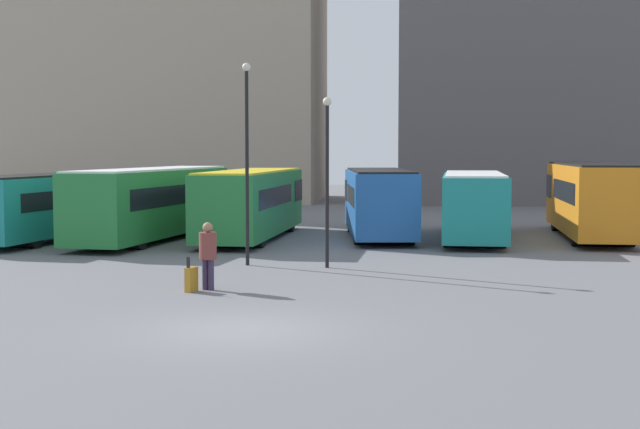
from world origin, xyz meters
name	(u,v)px	position (x,y,z in m)	size (l,w,h in m)	color
ground_plane	(243,330)	(0.00, 0.00, 0.00)	(160.00, 160.00, 0.00)	slate
building_block_left	(131,23)	(-17.65, 49.52, 13.62)	(29.27, 13.35, 27.25)	tan
bus_0	(60,203)	(-11.45, 18.88, 1.55)	(4.20, 12.45, 2.82)	#19847F
bus_1	(154,201)	(-7.24, 18.72, 1.67)	(4.08, 12.47, 3.05)	#237A38
bus_2	(252,201)	(-3.13, 19.50, 1.61)	(3.11, 11.24, 2.96)	#237A38
bus_3	(379,201)	(2.32, 20.36, 1.61)	(3.53, 9.39, 2.98)	#1E56A3
bus_4	(474,203)	(6.37, 19.89, 1.56)	(3.12, 10.23, 2.86)	#19847F
bus_5	(590,197)	(11.47, 21.12, 1.77)	(3.09, 11.24, 3.25)	orange
traveler	(208,250)	(-1.92, 5.28, 1.10)	(0.61, 0.61, 1.86)	#382D4C
suitcase	(191,279)	(-2.30, 4.94, 0.34)	(0.30, 0.45, 0.96)	#B27A1E
lamp_post_0	(247,149)	(-1.76, 10.56, 3.86)	(0.28, 0.28, 6.67)	black
lamp_post_2	(327,168)	(0.93, 10.20, 3.26)	(0.28, 0.28, 5.52)	black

